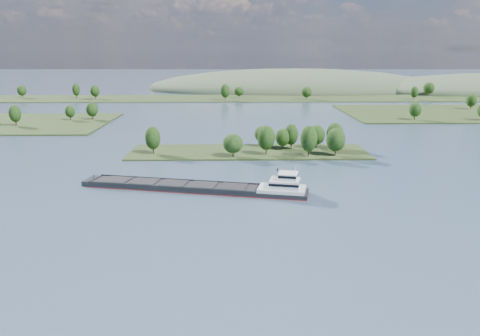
{
  "coord_description": "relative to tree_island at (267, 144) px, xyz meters",
  "views": [
    {
      "loc": [
        -6.41,
        -13.26,
        42.61
      ],
      "look_at": [
        -4.27,
        130.0,
        6.0
      ],
      "focal_mm": 35.0,
      "sensor_mm": 36.0,
      "label": 1
    }
  ],
  "objects": [
    {
      "name": "tree_island",
      "position": [
        0.0,
        0.0,
        0.0
      ],
      "size": [
        100.0,
        30.36,
        13.89
      ],
      "color": "#223216",
      "rests_on": "ground"
    },
    {
      "name": "back_shoreline",
      "position": [
        1.28,
        220.63,
        -3.13
      ],
      "size": [
        900.0,
        60.0,
        14.9
      ],
      "color": "#223216",
      "rests_on": "ground"
    },
    {
      "name": "cargo_barge",
      "position": [
        -21.83,
        -53.71,
        -2.64
      ],
      "size": [
        71.62,
        23.81,
        9.67
      ],
      "color": "black",
      "rests_on": "ground"
    },
    {
      "name": "ground",
      "position": [
        -7.85,
        -59.03,
        -3.86
      ],
      "size": [
        1800.0,
        1800.0,
        0.0
      ],
      "primitive_type": "plane",
      "color": "#314655",
      "rests_on": "ground"
    },
    {
      "name": "hill_west",
      "position": [
        52.15,
        320.97,
        -3.86
      ],
      "size": [
        320.0,
        160.0,
        44.0
      ],
      "primitive_type": "ellipsoid",
      "color": "#3D4C34",
      "rests_on": "ground"
    }
  ]
}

